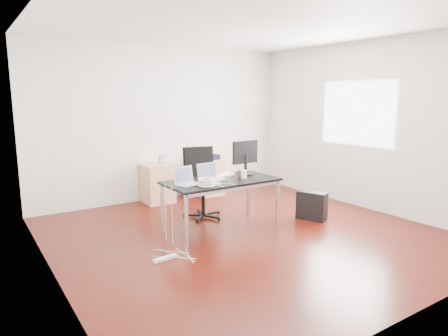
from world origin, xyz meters
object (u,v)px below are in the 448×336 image
filing_cabinet_left (158,183)px  filing_cabinet_right (208,177)px  pc_tower (312,206)px  desk (221,184)px  office_chair (201,179)px

filing_cabinet_left → filing_cabinet_right: size_ratio=1.00×
filing_cabinet_right → pc_tower: 2.32m
desk → filing_cabinet_right: desk is taller
filing_cabinet_left → filing_cabinet_right: same height
desk → filing_cabinet_right: size_ratio=2.29×
filing_cabinet_left → pc_tower: (1.57, -2.26, -0.13)m
filing_cabinet_left → filing_cabinet_right: 1.06m
desk → filing_cabinet_right: 2.13m
filing_cabinet_left → pc_tower: size_ratio=1.56×
desk → filing_cabinet_left: bearing=93.9°
office_chair → filing_cabinet_left: 1.21m
desk → pc_tower: (1.44, -0.37, -0.46)m
pc_tower → office_chair: bearing=118.2°
filing_cabinet_right → pc_tower: (0.51, -2.26, -0.13)m
pc_tower → filing_cabinet_right: bearing=80.4°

